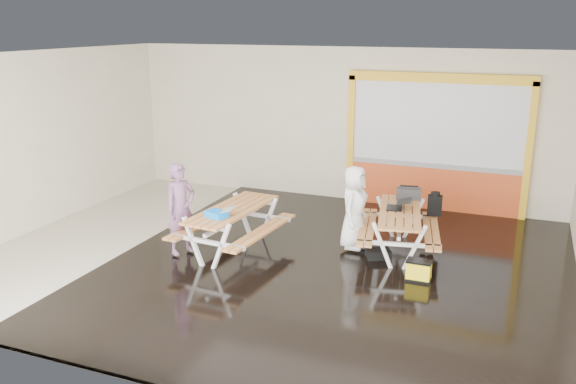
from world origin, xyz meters
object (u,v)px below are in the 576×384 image
at_px(picnic_table_left, 232,219).
at_px(fluke_bag, 419,271).
at_px(toolbox, 409,193).
at_px(backpack, 435,204).
at_px(blue_pouch, 217,214).
at_px(dark_case, 378,254).
at_px(person_left, 181,209).
at_px(picnic_table_right, 399,221).
at_px(person_right, 354,207).
at_px(laptop_left, 222,213).
at_px(laptop_right, 398,206).

height_order(picnic_table_left, fluke_bag, picnic_table_left).
distance_m(toolbox, backpack, 0.52).
xyz_separation_m(blue_pouch, dark_case, (2.53, 1.18, -0.78)).
relative_size(person_left, fluke_bag, 4.10).
bearing_deg(blue_pouch, picnic_table_left, 87.72).
relative_size(picnic_table_right, person_right, 1.50).
bearing_deg(picnic_table_left, toolbox, 34.48).
xyz_separation_m(blue_pouch, toolbox, (2.78, 2.43, 0.01)).
xyz_separation_m(picnic_table_right, person_left, (-3.53, -1.53, 0.27)).
relative_size(person_right, laptop_left, 3.57).
relative_size(laptop_left, blue_pouch, 1.18).
distance_m(person_right, laptop_right, 0.79).
height_order(blue_pouch, dark_case, blue_pouch).
relative_size(person_right, dark_case, 3.68).
distance_m(picnic_table_right, blue_pouch, 3.23).
bearing_deg(dark_case, person_right, 155.78).
relative_size(person_left, laptop_left, 3.84).
relative_size(person_right, fluke_bag, 3.81).
xyz_separation_m(picnic_table_right, person_right, (-0.78, -0.20, 0.23)).
xyz_separation_m(picnic_table_left, blue_pouch, (-0.02, -0.54, 0.25)).
relative_size(laptop_right, backpack, 1.07).
xyz_separation_m(person_left, dark_case, (3.27, 1.10, -0.77)).
bearing_deg(laptop_right, person_right, -156.11).
distance_m(laptop_right, dark_case, 0.95).
xyz_separation_m(person_right, blue_pouch, (-2.00, -1.42, 0.06)).
height_order(laptop_right, fluke_bag, laptop_right).
bearing_deg(person_left, toolbox, -32.92).
bearing_deg(laptop_left, backpack, 36.98).
bearing_deg(fluke_bag, laptop_left, -172.96).
bearing_deg(person_left, laptop_left, -65.88).
bearing_deg(laptop_right, dark_case, -109.05).
bearing_deg(blue_pouch, dark_case, 25.09).
relative_size(picnic_table_left, fluke_bag, 5.74).
xyz_separation_m(toolbox, dark_case, (-0.25, -1.25, -0.79)).
bearing_deg(person_right, picnic_table_right, -73.58).
distance_m(backpack, dark_case, 1.63).
xyz_separation_m(person_right, laptop_left, (-1.93, -1.33, 0.06)).
distance_m(picnic_table_right, laptop_left, 3.13).
bearing_deg(blue_pouch, laptop_left, 54.17).
bearing_deg(toolbox, person_right, -127.64).
bearing_deg(fluke_bag, blue_pouch, -171.58).
bearing_deg(laptop_right, toolbox, 85.11).
relative_size(laptop_left, fluke_bag, 1.07).
xyz_separation_m(laptop_left, toolbox, (2.71, 2.34, 0.01)).
height_order(picnic_table_right, toolbox, toolbox).
relative_size(person_right, backpack, 3.39).
xyz_separation_m(person_left, laptop_right, (3.47, 1.66, -0.02)).
xyz_separation_m(toolbox, backpack, (0.48, 0.07, -0.17)).
relative_size(laptop_right, toolbox, 0.97).
bearing_deg(picnic_table_left, backpack, 31.19).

